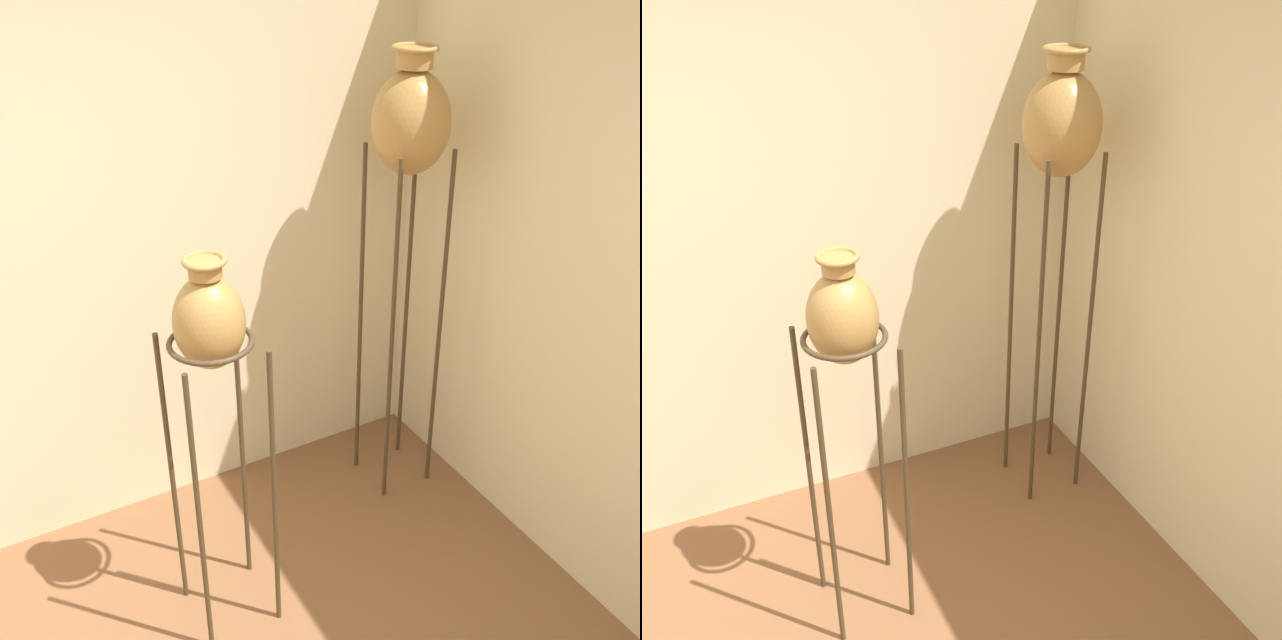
{
  "view_description": "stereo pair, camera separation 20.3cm",
  "coord_description": "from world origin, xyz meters",
  "views": [
    {
      "loc": [
        -0.07,
        -0.86,
        2.53
      ],
      "look_at": [
        1.18,
        1.4,
        1.12
      ],
      "focal_mm": 42.0,
      "sensor_mm": 36.0,
      "label": 1
    },
    {
      "loc": [
        0.11,
        -0.95,
        2.53
      ],
      "look_at": [
        1.18,
        1.4,
        1.12
      ],
      "focal_mm": 42.0,
      "sensor_mm": 36.0,
      "label": 2
    }
  ],
  "objects": [
    {
      "name": "vase_stand_tall",
      "position": [
        1.71,
        1.6,
        1.75
      ],
      "size": [
        0.32,
        0.32,
        2.09
      ],
      "color": "#473823",
      "rests_on": "ground_plane"
    },
    {
      "name": "vase_stand_medium",
      "position": [
        0.66,
        1.21,
        1.29
      ],
      "size": [
        0.31,
        0.31,
        1.57
      ],
      "color": "#473823",
      "rests_on": "ground_plane"
    }
  ]
}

